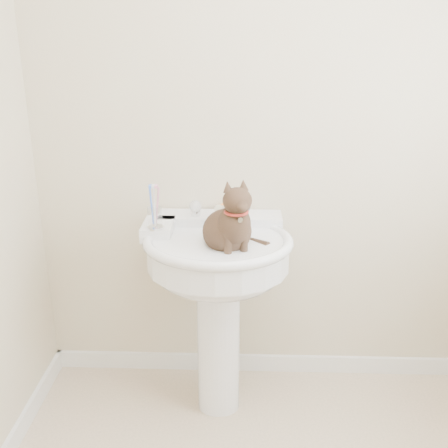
{
  "coord_description": "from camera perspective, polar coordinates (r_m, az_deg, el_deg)",
  "views": [
    {
      "loc": [
        -0.14,
        -1.23,
        1.66
      ],
      "look_at": [
        -0.21,
        0.77,
        0.93
      ],
      "focal_mm": 42.0,
      "sensor_mm": 36.0,
      "label": 1
    }
  ],
  "objects": [
    {
      "name": "toothbrush_cup",
      "position": [
        2.2,
        -7.52,
        0.73
      ],
      "size": [
        0.07,
        0.07,
        0.18
      ],
      "rotation": [
        0.0,
        0.0,
        -0.2
      ],
      "color": "silver",
      "rests_on": "pedestal_sink"
    },
    {
      "name": "faucet",
      "position": [
        2.31,
        -0.48,
        1.72
      ],
      "size": [
        0.28,
        0.12,
        0.14
      ],
      "color": "silver",
      "rests_on": "pedestal_sink"
    },
    {
      "name": "wall_back",
      "position": [
        2.37,
        5.51,
        10.02
      ],
      "size": [
        2.2,
        0.0,
        2.5
      ],
      "primitive_type": null,
      "color": "beige",
      "rests_on": "ground"
    },
    {
      "name": "cat",
      "position": [
        2.1,
        0.55,
        -0.3
      ],
      "size": [
        0.22,
        0.28,
        0.41
      ],
      "rotation": [
        0.0,
        0.0,
        0.39
      ],
      "color": "#472F23",
      "rests_on": "pedestal_sink"
    },
    {
      "name": "pedestal_sink",
      "position": [
        2.25,
        -0.7,
        -5.21
      ],
      "size": [
        0.64,
        0.63,
        0.89
      ],
      "color": "white",
      "rests_on": "floor"
    },
    {
      "name": "soap_bar",
      "position": [
        2.41,
        0.69,
        1.75
      ],
      "size": [
        0.1,
        0.08,
        0.03
      ],
      "primitive_type": "cube",
      "rotation": [
        0.0,
        0.0,
        -0.33
      ],
      "color": "orange",
      "rests_on": "pedestal_sink"
    },
    {
      "name": "baseboard_back",
      "position": [
        2.83,
        4.69,
        -14.82
      ],
      "size": [
        2.2,
        0.02,
        0.09
      ],
      "primitive_type": "cube",
      "color": "white",
      "rests_on": "floor"
    }
  ]
}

